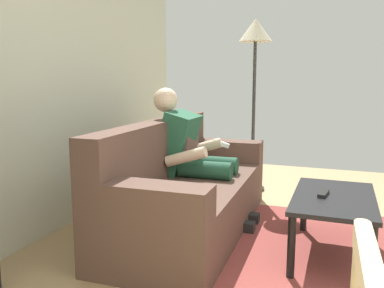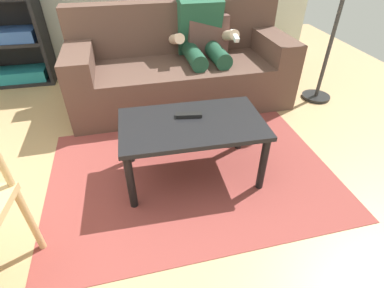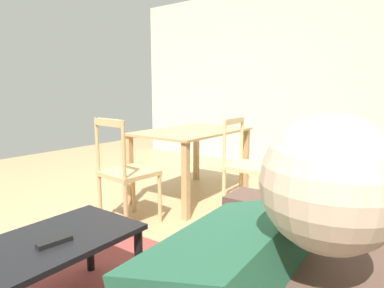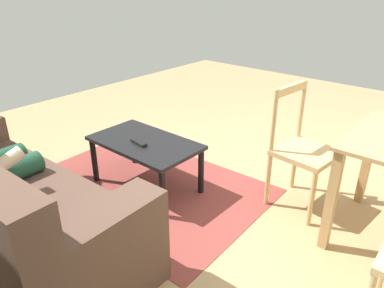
{
  "view_description": "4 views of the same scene",
  "coord_description": "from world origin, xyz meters",
  "px_view_note": "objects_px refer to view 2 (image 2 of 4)",
  "views": [
    {
      "loc": [
        -1.72,
        0.42,
        1.23
      ],
      "look_at": [
        1.23,
        1.53,
        0.72
      ],
      "focal_mm": 37.29,
      "sensor_mm": 36.0,
      "label": 1
    },
    {
      "loc": [
        0.8,
        -1.12,
        1.44
      ],
      "look_at": [
        1.11,
        0.44,
        0.26
      ],
      "focal_mm": 27.43,
      "sensor_mm": 36.0,
      "label": 2
    },
    {
      "loc": [
        1.94,
        1.97,
        1.19
      ],
      "look_at": [
        -0.98,
        -0.17,
        0.6
      ],
      "focal_mm": 30.83,
      "sensor_mm": 36.0,
      "label": 3
    },
    {
      "loc": [
        -0.98,
        2.28,
        1.69
      ],
      "look_at": [
        0.12,
        0.99,
        0.9
      ],
      "focal_mm": 34.04,
      "sensor_mm": 36.0,
      "label": 4
    }
  ],
  "objects_px": {
    "couch": "(181,68)",
    "person_lounging": "(202,38)",
    "tv_remote": "(189,115)",
    "coffee_table": "(192,130)"
  },
  "relations": [
    {
      "from": "couch",
      "to": "person_lounging",
      "type": "relative_size",
      "value": 1.79
    },
    {
      "from": "couch",
      "to": "person_lounging",
      "type": "distance_m",
      "value": 0.34
    },
    {
      "from": "person_lounging",
      "to": "coffee_table",
      "type": "distance_m",
      "value": 1.24
    },
    {
      "from": "couch",
      "to": "tv_remote",
      "type": "relative_size",
      "value": 12.23
    },
    {
      "from": "couch",
      "to": "tv_remote",
      "type": "height_order",
      "value": "couch"
    },
    {
      "from": "person_lounging",
      "to": "coffee_table",
      "type": "xyz_separation_m",
      "value": [
        -0.33,
        -1.17,
        -0.22
      ]
    },
    {
      "from": "couch",
      "to": "coffee_table",
      "type": "xyz_separation_m",
      "value": [
        -0.12,
        -1.16,
        0.05
      ]
    },
    {
      "from": "couch",
      "to": "person_lounging",
      "type": "bearing_deg",
      "value": 4.29
    },
    {
      "from": "tv_remote",
      "to": "couch",
      "type": "bearing_deg",
      "value": 1.21
    },
    {
      "from": "person_lounging",
      "to": "coffee_table",
      "type": "height_order",
      "value": "person_lounging"
    }
  ]
}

